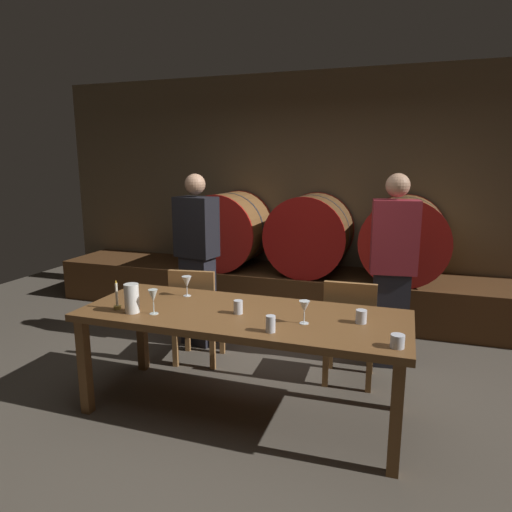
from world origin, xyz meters
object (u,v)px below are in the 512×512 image
object	(u,v)px
wine_glass_center	(187,282)
cup_far_right	(397,341)
dining_table	(242,322)
cup_center_left	(271,324)
wine_barrel_left	(228,230)
chair_right	(350,327)
wine_barrel_center	(310,234)
guest_right	(392,270)
candle_center	(117,301)
cup_far_left	(238,307)
guest_left	(197,260)
wine_barrel_right	(404,239)
wine_glass_left	(153,296)
pitcher	(132,298)
cup_center_right	(361,317)
wine_glass_right	(304,307)
chair_left	(196,311)

from	to	relation	value
wine_glass_center	cup_far_right	distance (m)	1.67
dining_table	cup_center_left	size ratio (longest dim) A/B	21.78
wine_barrel_left	chair_right	xyz separation A→B (m)	(1.70, -1.64, -0.47)
wine_barrel_center	cup_center_left	xyz separation A→B (m)	(0.29, -2.59, -0.15)
guest_right	candle_center	bearing A→B (deg)	29.51
candle_center	wine_glass_center	xyz separation A→B (m)	(0.32, 0.45, 0.05)
guest_right	chair_right	bearing A→B (deg)	51.84
cup_far_left	chair_right	bearing A→B (deg)	45.30
wine_barrel_left	guest_left	distance (m)	1.27
wine_glass_center	wine_barrel_right	bearing A→B (deg)	52.56
candle_center	wine_glass_left	xyz separation A→B (m)	(0.30, -0.01, 0.06)
wine_barrel_center	cup_center_left	size ratio (longest dim) A/B	8.77
wine_barrel_left	cup_far_left	distance (m)	2.55
dining_table	pitcher	bearing A→B (deg)	-161.68
wine_barrel_left	cup_far_left	xyz separation A→B (m)	(1.01, -2.33, -0.16)
cup_center_right	cup_far_right	bearing A→B (deg)	-55.49
pitcher	cup_far_left	bearing A→B (deg)	16.46
cup_far_right	chair_right	bearing A→B (deg)	111.13
wine_barrel_center	wine_glass_left	world-z (taller)	wine_barrel_center
chair_right	wine_glass_right	distance (m)	0.86
chair_right	cup_center_left	bearing A→B (deg)	66.25
wine_barrel_left	cup_center_right	size ratio (longest dim) A/B	10.44
wine_barrel_center	guest_left	size ratio (longest dim) A/B	0.55
wine_barrel_left	chair_left	xyz separation A→B (m)	(0.36, -1.68, -0.47)
wine_barrel_left	wine_glass_center	size ratio (longest dim) A/B	5.81
wine_barrel_center	wine_barrel_right	world-z (taller)	same
candle_center	pitcher	xyz separation A→B (m)	(0.14, -0.03, 0.04)
pitcher	cup_center_right	size ratio (longest dim) A/B	2.32
dining_table	wine_glass_center	world-z (taller)	wine_glass_center
dining_table	guest_right	xyz separation A→B (m)	(0.96, 1.14, 0.18)
guest_right	wine_glass_left	xyz separation A→B (m)	(-1.53, -1.37, 0.01)
guest_right	cup_center_left	xyz separation A→B (m)	(-0.67, -1.44, -0.06)
guest_left	guest_right	world-z (taller)	guest_right
wine_glass_left	cup_far_right	size ratio (longest dim) A/B	2.18
wine_glass_center	cup_center_left	xyz separation A→B (m)	(0.84, -0.53, -0.06)
wine_barrel_right	cup_far_right	xyz separation A→B (m)	(-0.00, -2.60, -0.17)
cup_far_right	cup_center_right	bearing A→B (deg)	124.51
chair_left	cup_far_left	xyz separation A→B (m)	(0.65, -0.66, 0.31)
wine_barrel_center	pitcher	xyz separation A→B (m)	(-0.73, -2.54, -0.10)
wine_barrel_center	chair_right	bearing A→B (deg)	-67.78
chair_right	pitcher	world-z (taller)	pitcher
chair_left	candle_center	bearing A→B (deg)	68.01
guest_right	wine_glass_left	bearing A→B (deg)	34.74
chair_right	cup_far_right	xyz separation A→B (m)	(0.37, -0.96, 0.30)
pitcher	guest_left	bearing A→B (deg)	95.45
pitcher	wine_glass_left	bearing A→B (deg)	6.65
wine_glass_right	guest_left	bearing A→B (deg)	139.14
wine_barrel_right	cup_far_left	xyz separation A→B (m)	(-1.06, -2.33, -0.16)
dining_table	wine_glass_left	distance (m)	0.64
chair_right	wine_glass_left	distance (m)	1.57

